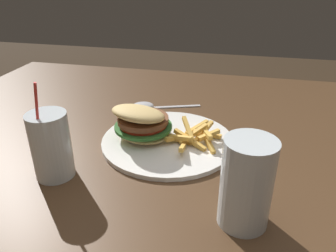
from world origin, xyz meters
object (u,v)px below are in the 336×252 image
(beer_glass, at_px, (246,186))
(juice_glass, at_px, (51,148))
(spoon, at_px, (145,106))
(meal_plate_near, at_px, (155,131))

(beer_glass, distance_m, juice_glass, 0.36)
(juice_glass, height_order, spoon, juice_glass)
(meal_plate_near, bearing_deg, spoon, -66.91)
(meal_plate_near, height_order, juice_glass, juice_glass)
(beer_glass, xyz_separation_m, spoon, (0.28, -0.40, -0.06))
(meal_plate_near, relative_size, juice_glass, 1.52)
(beer_glass, relative_size, spoon, 0.76)
(beer_glass, bearing_deg, juice_glass, -8.00)
(meal_plate_near, distance_m, juice_glass, 0.23)
(meal_plate_near, bearing_deg, beer_glass, 132.62)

